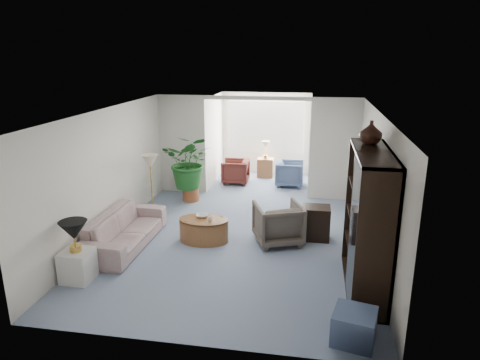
% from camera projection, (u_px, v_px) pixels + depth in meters
% --- Properties ---
extents(floor, '(6.00, 6.00, 0.00)m').
position_uv_depth(floor, '(235.00, 244.00, 8.23)').
color(floor, gray).
rests_on(floor, ground).
extents(sunroom_floor, '(2.60, 2.60, 0.00)m').
position_uv_depth(sunroom_floor, '(261.00, 183.00, 12.10)').
color(sunroom_floor, gray).
rests_on(sunroom_floor, ground).
extents(back_pier_left, '(1.20, 0.12, 2.50)m').
position_uv_depth(back_pier_left, '(182.00, 145.00, 11.02)').
color(back_pier_left, silver).
rests_on(back_pier_left, ground).
extents(back_pier_right, '(1.20, 0.12, 2.50)m').
position_uv_depth(back_pier_right, '(335.00, 150.00, 10.41)').
color(back_pier_right, silver).
rests_on(back_pier_right, ground).
extents(back_header, '(2.60, 0.12, 0.10)m').
position_uv_depth(back_header, '(257.00, 98.00, 10.37)').
color(back_header, silver).
rests_on(back_header, back_pier_left).
extents(window_pane, '(2.20, 0.02, 1.50)m').
position_uv_depth(window_pane, '(266.00, 127.00, 12.73)').
color(window_pane, white).
extents(window_blinds, '(2.20, 0.02, 1.50)m').
position_uv_depth(window_blinds, '(266.00, 127.00, 12.70)').
color(window_blinds, white).
extents(framed_picture, '(0.04, 0.50, 0.40)m').
position_uv_depth(framed_picture, '(378.00, 164.00, 7.26)').
color(framed_picture, '#AFA18C').
extents(sofa, '(0.88, 2.19, 0.64)m').
position_uv_depth(sofa, '(125.00, 230.00, 8.10)').
color(sofa, '#B4A698').
rests_on(sofa, ground).
extents(end_table, '(0.46, 0.46, 0.50)m').
position_uv_depth(end_table, '(78.00, 266.00, 6.87)').
color(end_table, silver).
rests_on(end_table, ground).
extents(table_lamp, '(0.44, 0.44, 0.30)m').
position_uv_depth(table_lamp, '(74.00, 230.00, 6.70)').
color(table_lamp, black).
rests_on(table_lamp, end_table).
extents(floor_lamp, '(0.36, 0.36, 0.28)m').
position_uv_depth(floor_lamp, '(150.00, 161.00, 9.33)').
color(floor_lamp, beige).
rests_on(floor_lamp, ground).
extents(coffee_table, '(1.12, 1.12, 0.45)m').
position_uv_depth(coffee_table, '(204.00, 230.00, 8.32)').
color(coffee_table, brown).
rests_on(coffee_table, ground).
extents(coffee_bowl, '(0.27, 0.27, 0.06)m').
position_uv_depth(coffee_bowl, '(202.00, 216.00, 8.35)').
color(coffee_bowl, silver).
rests_on(coffee_bowl, coffee_table).
extents(coffee_cup, '(0.11, 0.11, 0.09)m').
position_uv_depth(coffee_cup, '(210.00, 219.00, 8.12)').
color(coffee_cup, beige).
rests_on(coffee_cup, coffee_table).
extents(wingback_chair, '(1.08, 1.10, 0.78)m').
position_uv_depth(wingback_chair, '(278.00, 223.00, 8.21)').
color(wingback_chair, '#695E53').
rests_on(wingback_chair, ground).
extents(side_table_dark, '(0.55, 0.44, 0.66)m').
position_uv_depth(side_table_dark, '(315.00, 223.00, 8.40)').
color(side_table_dark, black).
rests_on(side_table_dark, ground).
extents(entertainment_cabinet, '(0.52, 1.94, 2.16)m').
position_uv_depth(entertainment_cabinet, '(368.00, 222.00, 6.43)').
color(entertainment_cabinet, black).
rests_on(entertainment_cabinet, ground).
extents(cabinet_urn, '(0.34, 0.34, 0.36)m').
position_uv_depth(cabinet_urn, '(371.00, 132.00, 6.55)').
color(cabinet_urn, black).
rests_on(cabinet_urn, entertainment_cabinet).
extents(ottoman, '(0.61, 0.61, 0.41)m').
position_uv_depth(ottoman, '(354.00, 326.00, 5.42)').
color(ottoman, '#4B5F80').
rests_on(ottoman, ground).
extents(plant_pot, '(0.40, 0.40, 0.32)m').
position_uv_depth(plant_pot, '(191.00, 194.00, 10.63)').
color(plant_pot, brown).
rests_on(plant_pot, ground).
extents(house_plant, '(1.19, 1.03, 1.33)m').
position_uv_depth(house_plant, '(190.00, 162.00, 10.40)').
color(house_plant, '#1F5B21').
rests_on(house_plant, plant_pot).
extents(sunroom_chair_blue, '(0.76, 0.74, 0.68)m').
position_uv_depth(sunroom_chair_blue, '(290.00, 174.00, 11.77)').
color(sunroom_chair_blue, '#4B5F80').
rests_on(sunroom_chair_blue, ground).
extents(sunroom_chair_maroon, '(0.74, 0.72, 0.66)m').
position_uv_depth(sunroom_chair_maroon, '(235.00, 171.00, 12.02)').
color(sunroom_chair_maroon, '#5A241E').
rests_on(sunroom_chair_maroon, ground).
extents(sunroom_table, '(0.46, 0.36, 0.55)m').
position_uv_depth(sunroom_table, '(265.00, 168.00, 12.62)').
color(sunroom_table, brown).
rests_on(sunroom_table, ground).
extents(shelf_clutter, '(0.30, 1.17, 1.06)m').
position_uv_depth(shelf_clutter, '(365.00, 223.00, 6.38)').
color(shelf_clutter, '#494644').
rests_on(shelf_clutter, entertainment_cabinet).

